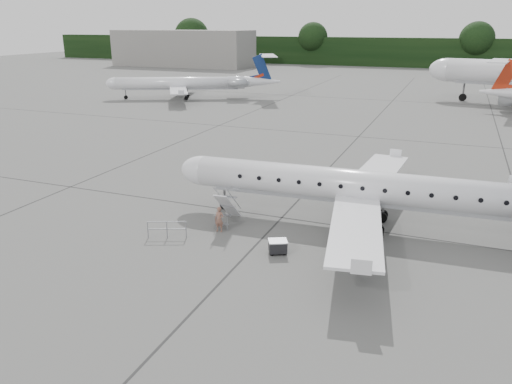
% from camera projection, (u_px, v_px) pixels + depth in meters
% --- Properties ---
extents(ground, '(320.00, 320.00, 0.00)m').
position_uv_depth(ground, '(319.00, 277.00, 24.46)').
color(ground, '#595A57').
rests_on(ground, ground).
extents(treeline, '(260.00, 4.00, 8.00)m').
position_uv_depth(treeline, '(442.00, 53.00, 137.53)').
color(treeline, black).
rests_on(treeline, ground).
extents(terminal_building, '(40.00, 14.00, 10.00)m').
position_uv_depth(terminal_building, '(183.00, 48.00, 144.21)').
color(terminal_building, slate).
rests_on(terminal_building, ground).
extents(main_regional_jet, '(28.34, 21.09, 7.02)m').
position_uv_depth(main_regional_jet, '(368.00, 171.00, 29.43)').
color(main_regional_jet, silver).
rests_on(main_regional_jet, ground).
extents(airstair, '(0.97, 2.47, 2.20)m').
position_uv_depth(airstair, '(228.00, 207.00, 30.66)').
color(airstair, silver).
rests_on(airstair, ground).
extents(passenger, '(0.56, 0.37, 1.53)m').
position_uv_depth(passenger, '(219.00, 219.00, 29.55)').
color(passenger, brown).
rests_on(passenger, ground).
extents(safety_railing, '(2.06, 0.92, 1.00)m').
position_uv_depth(safety_railing, '(167.00, 230.00, 28.74)').
color(safety_railing, gray).
rests_on(safety_railing, ground).
extents(baggage_cart, '(1.18, 1.10, 0.82)m').
position_uv_depth(baggage_cart, '(278.00, 246.00, 26.82)').
color(baggage_cart, black).
rests_on(baggage_cart, ground).
extents(bg_regional_left, '(32.49, 28.83, 7.04)m').
position_uv_depth(bg_regional_left, '(180.00, 77.00, 81.17)').
color(bg_regional_left, silver).
rests_on(bg_regional_left, ground).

